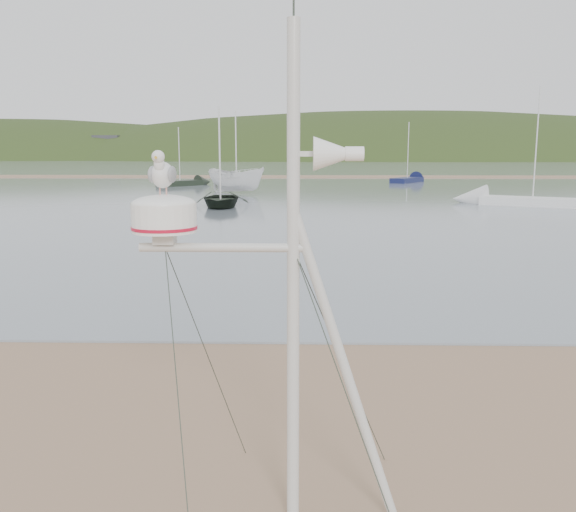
{
  "coord_description": "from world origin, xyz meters",
  "views": [
    {
      "loc": [
        2.23,
        -6.31,
        3.39
      ],
      "look_at": [
        2.05,
        1.0,
        2.11
      ],
      "focal_mm": 38.0,
      "sensor_mm": 36.0,
      "label": 1
    }
  ],
  "objects_px": {
    "sailboat_dark_mid": "(192,182)",
    "sailboat_blue_far": "(414,179)",
    "mast_rig": "(286,388)",
    "sailboat_white_near": "(496,200)",
    "boat_white": "(236,159)",
    "boat_dark": "(220,169)"
  },
  "relations": [
    {
      "from": "boat_dark",
      "to": "sailboat_white_near",
      "type": "bearing_deg",
      "value": 5.17
    },
    {
      "from": "boat_dark",
      "to": "sailboat_dark_mid",
      "type": "distance_m",
      "value": 23.2
    },
    {
      "from": "mast_rig",
      "to": "boat_dark",
      "type": "height_order",
      "value": "mast_rig"
    },
    {
      "from": "sailboat_dark_mid",
      "to": "sailboat_blue_far",
      "type": "distance_m",
      "value": 23.35
    },
    {
      "from": "boat_dark",
      "to": "sailboat_dark_mid",
      "type": "height_order",
      "value": "sailboat_dark_mid"
    },
    {
      "from": "sailboat_white_near",
      "to": "sailboat_dark_mid",
      "type": "relative_size",
      "value": 1.32
    },
    {
      "from": "boat_dark",
      "to": "sailboat_white_near",
      "type": "height_order",
      "value": "sailboat_white_near"
    },
    {
      "from": "sailboat_dark_mid",
      "to": "sailboat_blue_far",
      "type": "xyz_separation_m",
      "value": [
        22.29,
        6.95,
        -0.0
      ]
    },
    {
      "from": "sailboat_dark_mid",
      "to": "sailboat_blue_far",
      "type": "bearing_deg",
      "value": 17.32
    },
    {
      "from": "sailboat_blue_far",
      "to": "boat_dark",
      "type": "bearing_deg",
      "value": -119.48
    },
    {
      "from": "boat_white",
      "to": "sailboat_white_near",
      "type": "xyz_separation_m",
      "value": [
        17.17,
        -9.44,
        -2.4
      ]
    },
    {
      "from": "sailboat_blue_far",
      "to": "boat_white",
      "type": "bearing_deg",
      "value": -134.06
    },
    {
      "from": "mast_rig",
      "to": "boat_white",
      "type": "relative_size",
      "value": 1.01
    },
    {
      "from": "boat_white",
      "to": "sailboat_dark_mid",
      "type": "xyz_separation_m",
      "value": [
        -5.37,
        10.54,
        -2.4
      ]
    },
    {
      "from": "boat_dark",
      "to": "sailboat_blue_far",
      "type": "relative_size",
      "value": 0.67
    },
    {
      "from": "sailboat_dark_mid",
      "to": "mast_rig",
      "type": "bearing_deg",
      "value": -78.93
    },
    {
      "from": "boat_white",
      "to": "sailboat_white_near",
      "type": "relative_size",
      "value": 0.69
    },
    {
      "from": "mast_rig",
      "to": "boat_dark",
      "type": "distance_m",
      "value": 31.01
    },
    {
      "from": "sailboat_white_near",
      "to": "sailboat_dark_mid",
      "type": "distance_m",
      "value": 30.12
    },
    {
      "from": "sailboat_dark_mid",
      "to": "sailboat_blue_far",
      "type": "height_order",
      "value": "sailboat_blue_far"
    },
    {
      "from": "mast_rig",
      "to": "sailboat_white_near",
      "type": "distance_m",
      "value": 35.24
    },
    {
      "from": "boat_white",
      "to": "sailboat_blue_far",
      "type": "distance_m",
      "value": 24.45
    }
  ]
}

